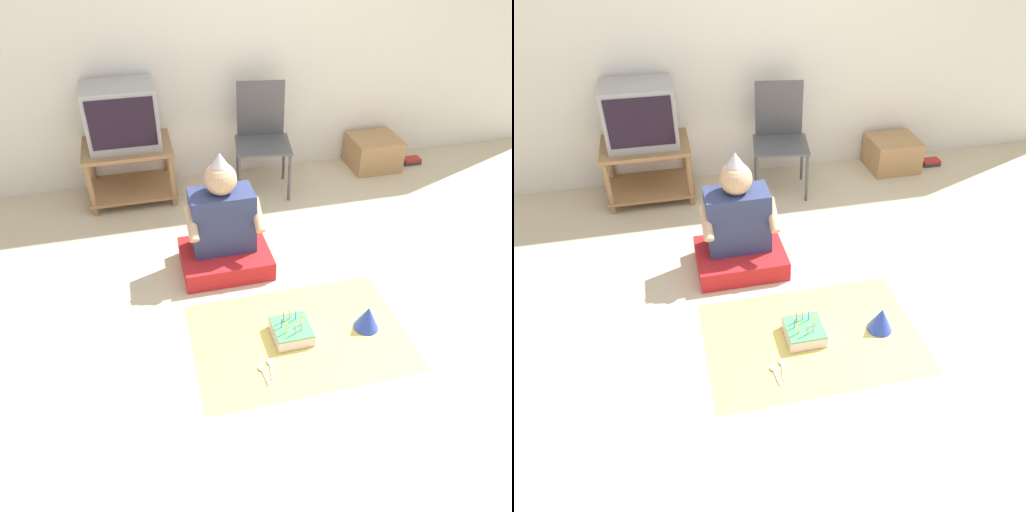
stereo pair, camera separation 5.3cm
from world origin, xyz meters
TOP-DOWN VIEW (x-y plane):
  - ground_plane at (0.00, 0.00)m, footprint 16.00×16.00m
  - wall_back at (0.00, 2.16)m, footprint 6.40×0.06m
  - tv_stand at (-1.11, 1.87)m, footprint 0.70×0.52m
  - tv at (-1.11, 1.89)m, footprint 0.55×0.42m
  - folding_chair at (-0.01, 1.80)m, footprint 0.51×0.48m
  - cardboard_box_stack at (1.08, 1.90)m, footprint 0.43×0.40m
  - book_pile at (1.47, 1.86)m, footprint 0.17×0.12m
  - person_seated at (-0.55, 0.76)m, footprint 0.60×0.47m
  - party_cloth at (-0.26, -0.03)m, footprint 1.25×0.83m
  - birthday_cake at (-0.31, -0.02)m, footprint 0.22×0.22m
  - party_hat_blue at (0.15, -0.05)m, footprint 0.15×0.15m
  - plastic_spoon_near at (-0.48, -0.20)m, footprint 0.04×0.14m
  - plastic_spoon_far at (-0.54, -0.23)m, footprint 0.04×0.15m

SIDE VIEW (x-z plane):
  - ground_plane at x=0.00m, z-range 0.00..0.00m
  - party_cloth at x=-0.26m, z-range 0.00..0.01m
  - plastic_spoon_near at x=-0.48m, z-range 0.01..0.02m
  - plastic_spoon_far at x=-0.54m, z-range 0.01..0.02m
  - book_pile at x=1.47m, z-range 0.00..0.05m
  - birthday_cake at x=-0.31m, z-range -0.03..0.13m
  - party_hat_blue at x=0.15m, z-range 0.01..0.16m
  - cardboard_box_stack at x=1.08m, z-range 0.00..0.29m
  - person_seated at x=-0.55m, z-range -0.15..0.69m
  - tv_stand at x=-1.11m, z-range 0.05..0.52m
  - folding_chair at x=-0.01m, z-range 0.06..0.94m
  - tv at x=-1.11m, z-range 0.47..0.94m
  - wall_back at x=0.00m, z-range 0.00..2.55m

